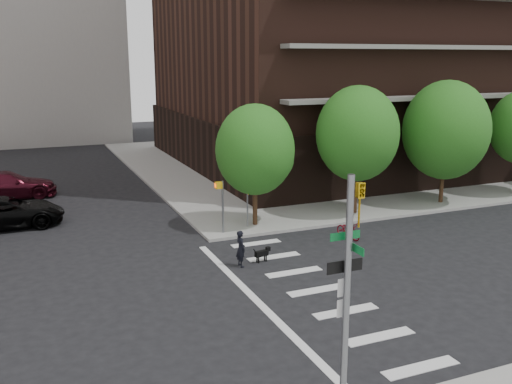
{
  "coord_description": "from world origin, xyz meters",
  "views": [
    {
      "loc": [
        -6.93,
        -17.57,
        8.55
      ],
      "look_at": [
        3.0,
        6.0,
        2.5
      ],
      "focal_mm": 40.0,
      "sensor_mm": 36.0,
      "label": 1
    }
  ],
  "objects_px": {
    "traffic_signal": "(347,324)",
    "parked_car_black": "(5,213)",
    "parked_car_silver": "(0,184)",
    "parked_car_maroon": "(6,185)",
    "scooter": "(348,230)",
    "dog_walker": "(241,249)"
  },
  "relations": [
    {
      "from": "parked_car_silver",
      "to": "dog_walker",
      "type": "bearing_deg",
      "value": -151.07
    },
    {
      "from": "parked_car_black",
      "to": "dog_walker",
      "type": "bearing_deg",
      "value": -138.88
    },
    {
      "from": "traffic_signal",
      "to": "parked_car_black",
      "type": "relative_size",
      "value": 1.03
    },
    {
      "from": "traffic_signal",
      "to": "parked_car_maroon",
      "type": "relative_size",
      "value": 1.01
    },
    {
      "from": "traffic_signal",
      "to": "parked_car_maroon",
      "type": "distance_m",
      "value": 28.64
    },
    {
      "from": "dog_walker",
      "to": "parked_car_silver",
      "type": "bearing_deg",
      "value": 24.86
    },
    {
      "from": "parked_car_maroon",
      "to": "dog_walker",
      "type": "xyz_separation_m",
      "value": [
        9.09,
        -16.64,
        -0.07
      ]
    },
    {
      "from": "dog_walker",
      "to": "scooter",
      "type": "bearing_deg",
      "value": -79.03
    },
    {
      "from": "parked_car_black",
      "to": "parked_car_silver",
      "type": "height_order",
      "value": "parked_car_black"
    },
    {
      "from": "parked_car_maroon",
      "to": "dog_walker",
      "type": "height_order",
      "value": "parked_car_maroon"
    },
    {
      "from": "traffic_signal",
      "to": "scooter",
      "type": "bearing_deg",
      "value": 57.69
    },
    {
      "from": "scooter",
      "to": "dog_walker",
      "type": "height_order",
      "value": "dog_walker"
    },
    {
      "from": "parked_car_maroon",
      "to": "scooter",
      "type": "xyz_separation_m",
      "value": [
        15.29,
        -15.1,
        -0.44
      ]
    },
    {
      "from": "scooter",
      "to": "parked_car_silver",
      "type": "bearing_deg",
      "value": 123.26
    },
    {
      "from": "parked_car_maroon",
      "to": "parked_car_silver",
      "type": "height_order",
      "value": "parked_car_maroon"
    },
    {
      "from": "parked_car_black",
      "to": "scooter",
      "type": "bearing_deg",
      "value": -120.15
    },
    {
      "from": "parked_car_silver",
      "to": "parked_car_black",
      "type": "bearing_deg",
      "value": -176.59
    },
    {
      "from": "parked_car_silver",
      "to": "dog_walker",
      "type": "distance_m",
      "value": 20.22
    },
    {
      "from": "parked_car_black",
      "to": "parked_car_silver",
      "type": "bearing_deg",
      "value": 0.78
    },
    {
      "from": "traffic_signal",
      "to": "scooter",
      "type": "height_order",
      "value": "traffic_signal"
    },
    {
      "from": "traffic_signal",
      "to": "scooter",
      "type": "distance_m",
      "value": 14.98
    },
    {
      "from": "dog_walker",
      "to": "traffic_signal",
      "type": "bearing_deg",
      "value": 168.14
    }
  ]
}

